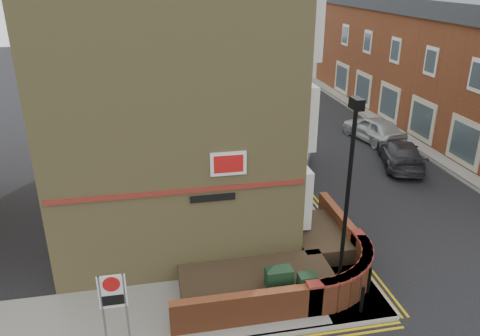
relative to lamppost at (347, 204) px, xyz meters
name	(u,v)px	position (x,y,z in m)	size (l,w,h in m)	color
ground	(300,333)	(-1.60, -1.20, -3.34)	(120.00, 120.00, 0.00)	black
pavement_corner	(172,313)	(-5.10, 0.30, -3.28)	(13.00, 3.00, 0.12)	gray
pavement_main	(249,141)	(0.40, 14.80, -3.28)	(2.00, 32.00, 0.12)	gray
pavement_far	(444,146)	(11.40, 11.80, -3.28)	(4.00, 40.00, 0.12)	gray
kerb_main_near	(265,140)	(1.40, 14.80, -3.28)	(0.15, 32.00, 0.12)	gray
kerb_main_far	(412,148)	(9.40, 11.80, -3.28)	(0.15, 40.00, 0.12)	gray
yellow_lines_main	(269,141)	(1.65, 14.80, -3.34)	(0.28, 32.00, 0.01)	gold
corner_building	(169,64)	(-4.44, 6.80, 2.88)	(8.95, 10.40, 13.60)	#94844F
garden_wall	(277,280)	(-1.60, 1.30, -3.34)	(6.80, 6.00, 1.20)	brown
lamppost	(347,204)	(0.00, 0.00, 0.00)	(0.25, 0.50, 6.30)	black
utility_cabinet_large	(278,286)	(-1.90, 0.10, -2.62)	(0.80, 0.45, 1.20)	#16321A
utility_cabinet_small	(307,290)	(-1.10, -0.20, -2.67)	(0.55, 0.40, 1.10)	#16321A
bollard_near	(362,299)	(0.40, -0.80, -2.77)	(0.11, 0.11, 0.90)	black
bollard_far	(369,280)	(1.00, 0.00, -2.77)	(0.11, 0.11, 0.90)	black
zone_sign	(113,297)	(-6.60, -0.70, -1.70)	(0.72, 0.07, 2.20)	slate
far_terrace	(438,64)	(12.90, 15.80, 0.70)	(5.40, 30.40, 8.00)	brown
far_terrace_cream	(321,28)	(12.90, 36.80, 0.71)	(5.40, 12.40, 8.00)	#B5AC96
tree_near	(257,70)	(0.40, 12.85, 1.36)	(3.64, 3.65, 6.70)	#382B1E
tree_mid	(230,40)	(0.40, 20.85, 1.85)	(4.03, 4.03, 7.42)	#382B1E
tree_far	(213,31)	(0.40, 28.85, 1.57)	(3.81, 3.81, 7.00)	#382B1E
traffic_light_assembly	(229,67)	(0.80, 23.80, -0.56)	(0.20, 0.16, 4.20)	black
silver_car_near	(296,156)	(2.00, 10.55, -2.73)	(1.30, 3.72, 1.23)	#B9BCC2
red_car_main	(280,111)	(3.40, 18.72, -2.68)	(2.21, 4.80, 1.33)	maroon
grey_car_far	(401,154)	(7.40, 9.65, -2.67)	(1.88, 4.62, 1.34)	#2C2C31
silver_car_far	(374,129)	(7.79, 13.58, -2.59)	(1.79, 4.45, 1.52)	#B3B8BC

